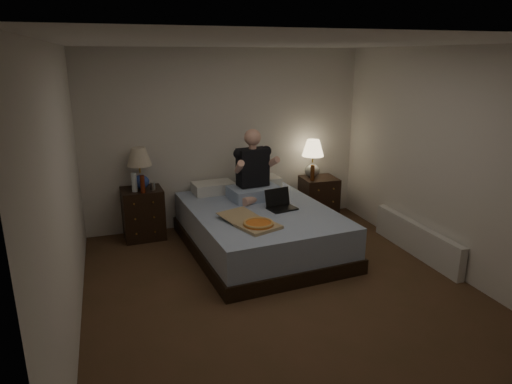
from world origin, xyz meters
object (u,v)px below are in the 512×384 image
object	(u,v)px
nightstand_left	(143,213)
person	(254,165)
nightstand_right	(318,199)
water_bottle	(134,182)
lamp_left	(140,168)
soda_can	(153,186)
bed	(260,229)
laptop	(282,200)
radiator	(416,239)
pizza_box	(258,224)
beer_bottle_left	(143,184)
beer_bottle_right	(312,173)
lamp_right	(313,159)

from	to	relation	value
nightstand_left	person	bearing A→B (deg)	-20.51
nightstand_right	water_bottle	world-z (taller)	water_bottle
lamp_left	soda_can	distance (m)	0.29
water_bottle	bed	bearing A→B (deg)	-28.35
nightstand_right	lamp_left	world-z (taller)	lamp_left
laptop	radiator	bearing A→B (deg)	-34.10
laptop	lamp_left	bearing A→B (deg)	136.81
lamp_left	pizza_box	xyz separation A→B (m)	(1.14, -1.51, -0.38)
laptop	radiator	world-z (taller)	laptop
lamp_left	laptop	distance (m)	1.94
beer_bottle_left	beer_bottle_right	bearing A→B (deg)	-0.77
nightstand_left	radiator	distance (m)	3.57
nightstand_left	person	world-z (taller)	person
pizza_box	nightstand_left	bearing A→B (deg)	107.53
nightstand_left	person	distance (m)	1.65
nightstand_left	laptop	size ratio (longest dim) A/B	2.02
lamp_left	person	size ratio (longest dim) A/B	0.60
beer_bottle_right	lamp_right	bearing A→B (deg)	65.67
water_bottle	laptop	distance (m)	1.94
lamp_left	nightstand_left	bearing A→B (deg)	-97.42
lamp_right	person	size ratio (longest dim) A/B	0.60
soda_can	person	bearing A→B (deg)	-16.25
person	beer_bottle_right	bearing A→B (deg)	7.09
person	bed	bearing A→B (deg)	-105.97
soda_can	person	world-z (taller)	person
bed	beer_bottle_left	bearing A→B (deg)	148.29
beer_bottle_left	person	distance (m)	1.47
beer_bottle_right	water_bottle	bearing A→B (deg)	177.25
nightstand_right	beer_bottle_right	world-z (taller)	beer_bottle_right
person	laptop	xyz separation A→B (m)	(0.19, -0.54, -0.34)
nightstand_left	pizza_box	distance (m)	1.90
nightstand_left	radiator	xyz separation A→B (m)	(3.17, -1.64, -0.14)
nightstand_left	laptop	distance (m)	1.94
water_bottle	pizza_box	bearing A→B (deg)	-48.82
water_bottle	nightstand_right	bearing A→B (deg)	-0.33
lamp_right	water_bottle	bearing A→B (deg)	-178.49
beer_bottle_right	radiator	world-z (taller)	beer_bottle_right
nightstand_left	lamp_left	xyz separation A→B (m)	(0.00, 0.01, 0.62)
lamp_left	beer_bottle_left	world-z (taller)	lamp_left
bed	nightstand_right	size ratio (longest dim) A/B	3.37
pizza_box	lamp_right	bearing A→B (deg)	27.99
lamp_left	soda_can	xyz separation A→B (m)	(0.14, -0.09, -0.23)
beer_bottle_left	pizza_box	bearing A→B (deg)	-49.35
bed	soda_can	xyz separation A→B (m)	(-1.22, 0.80, 0.46)
beer_bottle_left	beer_bottle_right	distance (m)	2.39
nightstand_left	nightstand_right	distance (m)	2.57
nightstand_left	beer_bottle_left	distance (m)	0.49
soda_can	radiator	bearing A→B (deg)	-27.39
beer_bottle_right	lamp_left	bearing A→B (deg)	174.59
lamp_left	laptop	size ratio (longest dim) A/B	1.65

